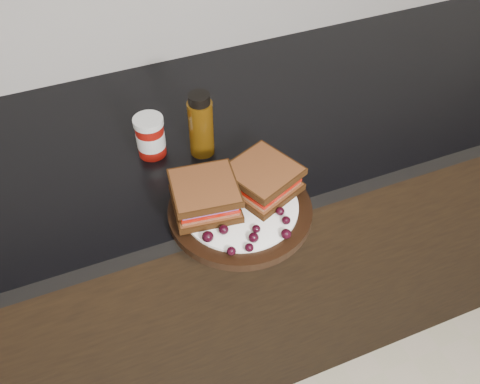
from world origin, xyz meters
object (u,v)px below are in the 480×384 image
object	(u,v)px
sandwich_left	(205,196)
condiment_jar	(150,136)
plate	(240,210)
oil_bottle	(201,124)

from	to	relation	value
sandwich_left	condiment_jar	size ratio (longest dim) A/B	1.30
plate	oil_bottle	size ratio (longest dim) A/B	1.88
plate	oil_bottle	distance (m)	0.21
sandwich_left	condiment_jar	xyz separation A→B (m)	(-0.05, 0.21, -0.00)
oil_bottle	sandwich_left	bearing A→B (deg)	-107.39
condiment_jar	oil_bottle	world-z (taller)	oil_bottle
sandwich_left	condiment_jar	world-z (taller)	condiment_jar
sandwich_left	oil_bottle	world-z (taller)	oil_bottle
plate	condiment_jar	xyz separation A→B (m)	(-0.11, 0.24, 0.04)
sandwich_left	plate	bearing A→B (deg)	-13.10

